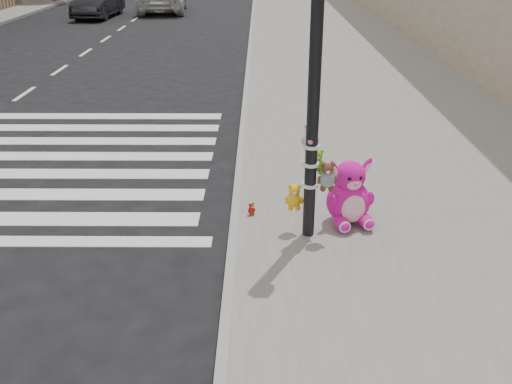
# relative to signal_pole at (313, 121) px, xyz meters

# --- Properties ---
(ground) EXTENTS (120.00, 120.00, 0.00)m
(ground) POSITION_rel_signal_pole_xyz_m (-2.61, -1.81, -1.78)
(ground) COLOR black
(ground) RESTS_ON ground
(sidewalk_near) EXTENTS (7.00, 80.00, 0.14)m
(sidewalk_near) POSITION_rel_signal_pole_xyz_m (2.39, 8.19, -1.71)
(sidewalk_near) COLOR slate
(sidewalk_near) RESTS_ON ground
(curb_edge) EXTENTS (0.12, 80.00, 0.15)m
(curb_edge) POSITION_rel_signal_pole_xyz_m (-1.06, 8.19, -1.71)
(curb_edge) COLOR gray
(curb_edge) RESTS_ON ground
(signal_pole) EXTENTS (0.69, 0.48, 4.00)m
(signal_pole) POSITION_rel_signal_pole_xyz_m (0.00, 0.00, 0.00)
(signal_pole) COLOR black
(signal_pole) RESTS_ON sidewalk_near
(pink_bunny) EXTENTS (0.74, 0.83, 0.99)m
(pink_bunny) POSITION_rel_signal_pole_xyz_m (0.60, 0.36, -1.24)
(pink_bunny) COLOR #E913A5
(pink_bunny) RESTS_ON sidewalk_near
(red_teddy) EXTENTS (0.16, 0.14, 0.19)m
(red_teddy) POSITION_rel_signal_pole_xyz_m (-0.81, 0.59, -1.55)
(red_teddy) COLOR #A21D10
(red_teddy) RESTS_ON sidewalk_near
(car_dark_far) EXTENTS (1.83, 4.63, 1.50)m
(car_dark_far) POSITION_rel_signal_pole_xyz_m (-9.11, 24.02, -1.03)
(car_dark_far) COLOR black
(car_dark_far) RESTS_ON ground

